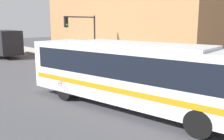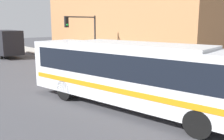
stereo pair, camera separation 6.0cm
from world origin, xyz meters
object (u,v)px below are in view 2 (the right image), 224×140
object	(u,v)px
traffic_light_pole	(84,31)
pedestrian_near_corner	(90,52)
fire_hydrant	(131,68)
parking_meter	(99,57)
city_bus	(137,72)
delivery_truck	(4,43)

from	to	relation	value
traffic_light_pole	pedestrian_near_corner	distance (m)	4.59
fire_hydrant	parking_meter	world-z (taller)	parking_meter
city_bus	fire_hydrant	xyz separation A→B (m)	(5.53, 6.08, -1.31)
fire_hydrant	pedestrian_near_corner	bearing A→B (deg)	78.76
pedestrian_near_corner	city_bus	bearing A→B (deg)	-116.88
traffic_light_pole	parking_meter	xyz separation A→B (m)	(1.05, -0.73, -2.35)
city_bus	pedestrian_near_corner	xyz separation A→B (m)	(7.11, 14.03, -0.83)
city_bus	parking_meter	bearing A→B (deg)	50.76
delivery_truck	fire_hydrant	distance (m)	18.21
parking_meter	pedestrian_near_corner	bearing A→B (deg)	66.71
parking_meter	pedestrian_near_corner	size ratio (longest dim) A/B	0.73
delivery_truck	traffic_light_pole	xyz separation A→B (m)	(3.27, -12.64, 1.61)
traffic_light_pole	pedestrian_near_corner	bearing A→B (deg)	48.20
city_bus	fire_hydrant	size ratio (longest dim) A/B	15.05
traffic_light_pole	pedestrian_near_corner	world-z (taller)	traffic_light_pole
fire_hydrant	parking_meter	size ratio (longest dim) A/B	0.65
city_bus	delivery_truck	distance (m)	23.75
delivery_truck	parking_meter	size ratio (longest dim) A/B	5.67
fire_hydrant	traffic_light_pole	size ratio (longest dim) A/B	0.18
fire_hydrant	traffic_light_pole	bearing A→B (deg)	101.87
traffic_light_pole	parking_meter	world-z (taller)	traffic_light_pole
city_bus	parking_meter	xyz separation A→B (m)	(5.53, 10.36, -0.85)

